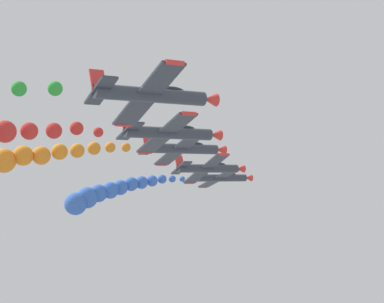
{
  "coord_description": "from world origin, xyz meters",
  "views": [
    {
      "loc": [
        58.77,
        -34.52,
        135.67
      ],
      "look_at": [
        0.0,
        0.0,
        138.41
      ],
      "focal_mm": 57.17,
      "sensor_mm": 36.0,
      "label": 1
    }
  ],
  "objects_px": {
    "airplane_lead": "(221,178)",
    "airplane_right_outer": "(154,95)",
    "airplane_left_outer": "(171,133)",
    "airplane_left_inner": "(209,168)",
    "airplane_right_inner": "(183,149)"
  },
  "relations": [
    {
      "from": "airplane_lead",
      "to": "airplane_left_outer",
      "type": "xyz_separation_m",
      "value": [
        27.01,
        -23.33,
        4.29
      ]
    },
    {
      "from": "airplane_left_inner",
      "to": "airplane_left_outer",
      "type": "bearing_deg",
      "value": -40.86
    },
    {
      "from": "airplane_left_inner",
      "to": "airplane_right_inner",
      "type": "height_order",
      "value": "airplane_right_inner"
    },
    {
      "from": "airplane_left_inner",
      "to": "airplane_left_outer",
      "type": "relative_size",
      "value": 1.0
    },
    {
      "from": "airplane_right_inner",
      "to": "airplane_left_inner",
      "type": "bearing_deg",
      "value": 134.43
    },
    {
      "from": "airplane_right_inner",
      "to": "airplane_right_outer",
      "type": "height_order",
      "value": "airplane_right_outer"
    },
    {
      "from": "airplane_right_outer",
      "to": "airplane_right_inner",
      "type": "bearing_deg",
      "value": 144.88
    },
    {
      "from": "airplane_left_outer",
      "to": "airplane_right_outer",
      "type": "height_order",
      "value": "airplane_right_outer"
    },
    {
      "from": "airplane_right_inner",
      "to": "airplane_left_outer",
      "type": "height_order",
      "value": "airplane_left_outer"
    },
    {
      "from": "airplane_lead",
      "to": "airplane_left_inner",
      "type": "xyz_separation_m",
      "value": [
        9.29,
        -8.0,
        1.27
      ]
    },
    {
      "from": "airplane_left_inner",
      "to": "airplane_right_inner",
      "type": "distance_m",
      "value": 12.45
    },
    {
      "from": "airplane_left_inner",
      "to": "airplane_right_inner",
      "type": "relative_size",
      "value": 1.0
    },
    {
      "from": "airplane_lead",
      "to": "airplane_right_outer",
      "type": "bearing_deg",
      "value": -39.25
    },
    {
      "from": "airplane_left_outer",
      "to": "airplane_lead",
      "type": "bearing_deg",
      "value": 139.18
    },
    {
      "from": "airplane_right_outer",
      "to": "airplane_left_inner",
      "type": "bearing_deg",
      "value": 141.27
    }
  ]
}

